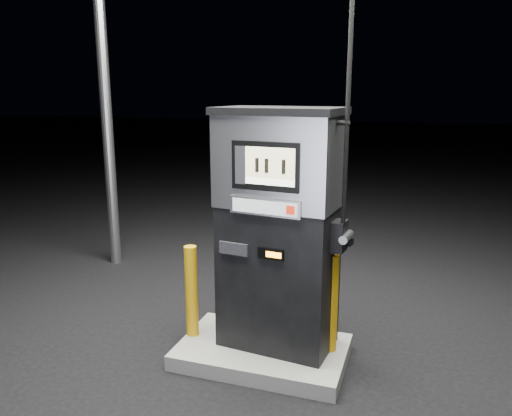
% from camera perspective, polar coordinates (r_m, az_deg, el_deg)
% --- Properties ---
extents(ground, '(80.00, 80.00, 0.00)m').
position_cam_1_polar(ground, '(5.09, 0.76, -16.85)').
color(ground, black).
rests_on(ground, ground).
extents(pump_island, '(1.60, 1.00, 0.15)m').
position_cam_1_polar(pump_island, '(5.06, 0.76, -16.12)').
color(pump_island, slate).
rests_on(pump_island, ground).
extents(fuel_dispenser, '(1.28, 0.79, 4.70)m').
position_cam_1_polar(fuel_dispenser, '(4.63, 2.64, -2.31)').
color(fuel_dispenser, black).
rests_on(fuel_dispenser, pump_island).
extents(bollard_left, '(0.13, 0.13, 0.93)m').
position_cam_1_polar(bollard_left, '(5.06, -7.39, -9.41)').
color(bollard_left, '#C88E0B').
rests_on(bollard_left, pump_island).
extents(bollard_right, '(0.13, 0.13, 0.95)m').
position_cam_1_polar(bollard_right, '(4.79, 8.60, -10.69)').
color(bollard_right, '#C88E0B').
rests_on(bollard_right, pump_island).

